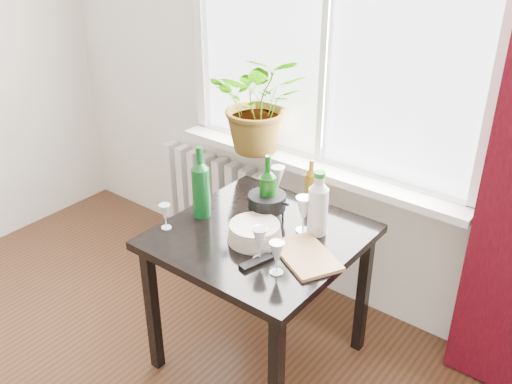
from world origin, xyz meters
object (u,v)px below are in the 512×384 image
Objects in this scene: wineglass_front_right at (260,244)px; cutting_board at (306,256)px; wineglass_back_center at (304,214)px; wineglass_front_left at (165,216)px; potted_plant at (260,102)px; fondue_pot at (267,208)px; wineglass_far_right at (277,257)px; table at (260,250)px; wine_bottle_right at (268,188)px; tv_remote at (256,262)px; wineglass_back_left at (278,182)px; radiator at (215,196)px; wine_bottle_left at (201,181)px; bottle_amber at (311,182)px; cleaning_bottle at (318,202)px; plate_stack at (255,232)px.

cutting_board is at bearing 43.10° from wineglass_front_right.
wineglass_front_left is at bearing -144.28° from wineglass_back_center.
potted_plant is 2.72× the size of fondue_pot.
table is at bearing 140.00° from wineglass_far_right.
wine_bottle_right is 2.22× the size of wineglass_far_right.
cutting_board is at bearing -6.95° from table.
wineglass_back_center reaches higher than tv_remote.
wineglass_back_center reaches higher than wineglass_front_right.
fondue_pot is (0.10, -0.22, -0.02)m from wineglass_back_left.
radiator is at bearing 169.78° from potted_plant.
bottle_amber is (0.34, 0.41, -0.06)m from wine_bottle_left.
cleaning_bottle is 1.85× the size of wineglass_back_left.
wineglass_front_right is at bearing -15.92° from wine_bottle_left.
cleaning_bottle reaches higher than cutting_board.
cleaning_bottle is (0.20, 0.16, 0.25)m from table.
wine_bottle_left is 0.59m from wineglass_far_right.
fondue_pot is at bearing 46.57° from wineglass_front_left.
plate_stack is at bearing -67.77° from wineglass_back_left.
potted_plant is 3.53× the size of wineglass_front_right.
plate_stack is at bearing -174.14° from cutting_board.
potted_plant is 2.25× the size of plate_stack.
wineglass_back_left is 1.11× the size of tv_remote.
cleaning_bottle reaches higher than plate_stack.
wine_bottle_left is (-0.32, -0.04, 0.27)m from table.
table is 4.18× the size of fondue_pot.
wineglass_back_center reaches higher than fondue_pot.
tv_remote is (0.56, -0.75, -0.37)m from potted_plant.
wine_bottle_left is 0.50m from wineglass_back_center.
wineglass_far_right is 0.18m from cutting_board.
wineglass_far_right is at bearing -37.33° from radiator.
radiator is 6.40× the size of wineglass_front_left.
wine_bottle_right reaches higher than bottle_amber.
wine_bottle_right reaches higher than cutting_board.
wineglass_front_right is 1.04× the size of wineglass_far_right.
wine_bottle_left is 2.90× the size of wineglass_front_left.
plate_stack is at bearing -54.14° from potted_plant.
wineglass_back_left is 0.61m from tv_remote.
tv_remote is at bearing -129.17° from cutting_board.
radiator is 3.35× the size of bottle_amber.
radiator is 5.12× the size of wineglass_front_right.
cleaning_bottle is 0.35m from wineglass_front_right.
cleaning_bottle is 1.55× the size of fondue_pot.
cleaning_bottle is (0.25, 0.04, -0.01)m from wine_bottle_right.
cutting_board is at bearing -40.03° from potted_plant.
radiator is 1.33m from wineglass_front_right.
bottle_amber is 0.76× the size of cleaning_bottle.
cleaning_bottle is at bearing 6.19° from fondue_pot.
wineglass_back_center is (0.46, 0.18, -0.09)m from wine_bottle_left.
tv_remote reaches higher than radiator.
cleaning_bottle is at bearing -50.36° from bottle_amber.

